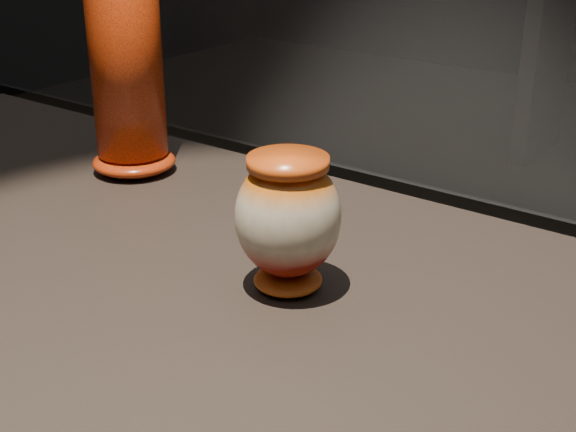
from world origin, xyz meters
name	(u,v)px	position (x,y,z in m)	size (l,w,h in m)	color
main_vase	(288,218)	(0.06, 0.05, 0.99)	(0.16, 0.16, 0.16)	maroon
tall_vase	(125,45)	(-0.38, 0.22, 1.11)	(0.18, 0.18, 0.43)	red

